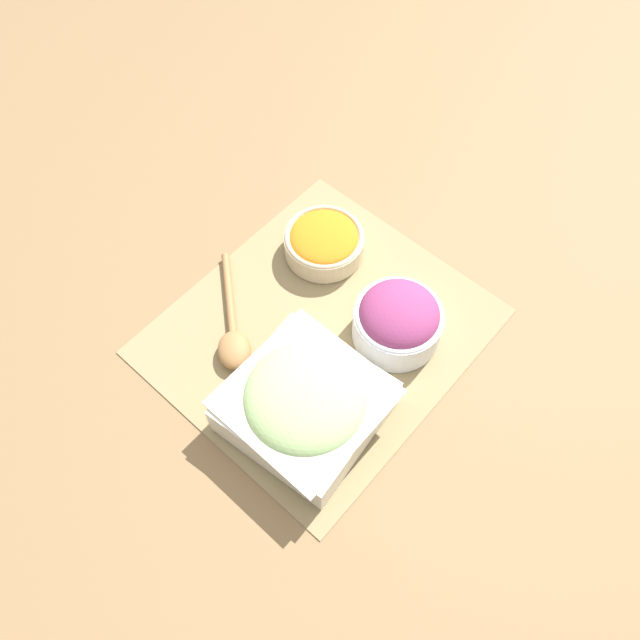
% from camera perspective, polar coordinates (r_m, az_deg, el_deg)
% --- Properties ---
extents(ground_plane, '(3.00, 3.00, 0.00)m').
position_cam_1_polar(ground_plane, '(0.91, 0.00, -1.06)').
color(ground_plane, olive).
extents(placemat, '(0.44, 0.39, 0.00)m').
position_cam_1_polar(placemat, '(0.91, 0.00, -1.00)').
color(placemat, '#937F56').
rests_on(placemat, ground_plane).
extents(carrot_bowl, '(0.12, 0.12, 0.05)m').
position_cam_1_polar(carrot_bowl, '(0.96, 0.37, 7.22)').
color(carrot_bowl, beige).
rests_on(carrot_bowl, placemat).
extents(onion_bowl, '(0.13, 0.13, 0.08)m').
position_cam_1_polar(onion_bowl, '(0.88, 7.15, 0.03)').
color(onion_bowl, silver).
rests_on(onion_bowl, placemat).
extents(cucumber_bowl, '(0.20, 0.20, 0.09)m').
position_cam_1_polar(cucumber_bowl, '(0.81, -1.33, -7.59)').
color(cucumber_bowl, silver).
rests_on(cucumber_bowl, placemat).
extents(wooden_spoon, '(0.15, 0.17, 0.03)m').
position_cam_1_polar(wooden_spoon, '(0.90, -7.96, -1.55)').
color(wooden_spoon, '#9E7042').
rests_on(wooden_spoon, placemat).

